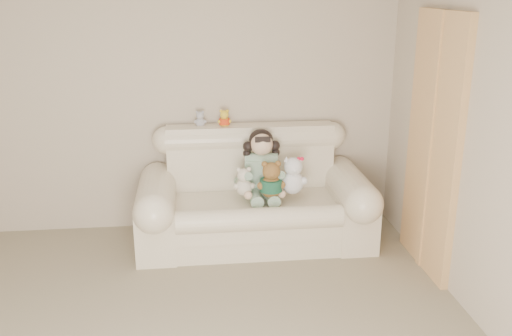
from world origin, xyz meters
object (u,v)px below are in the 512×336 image
Objects in this scene: seated_child at (262,163)px; brown_teddy at (271,176)px; white_cat at (293,171)px; sofa at (255,189)px; cream_teddy at (244,179)px.

seated_child is 1.62× the size of brown_teddy.
seated_child reaches higher than brown_teddy.
white_cat is (0.26, -0.17, -0.03)m from seated_child.
brown_teddy is at bearing -53.78° from sofa.
sofa reaches higher than cream_teddy.
sofa is at bearing 62.19° from cream_teddy.
seated_child is at bearing 65.24° from cream_teddy.
sofa is 0.28m from brown_teddy.
sofa is 6.91× the size of cream_teddy.
seated_child is 0.31m from white_cat.
sofa is 3.32× the size of seated_child.
seated_child is at bearing 134.60° from white_cat.
sofa is 5.39× the size of brown_teddy.
cream_teddy is (-0.44, -0.00, -0.05)m from white_cat.
sofa reaches higher than white_cat.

